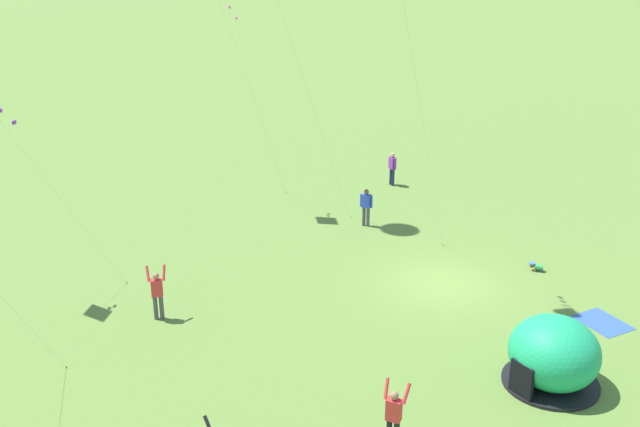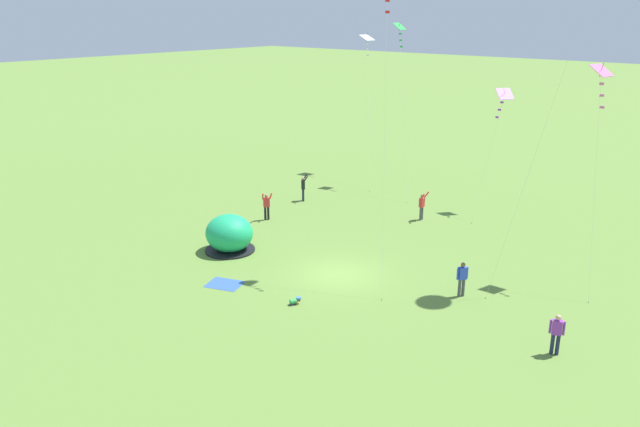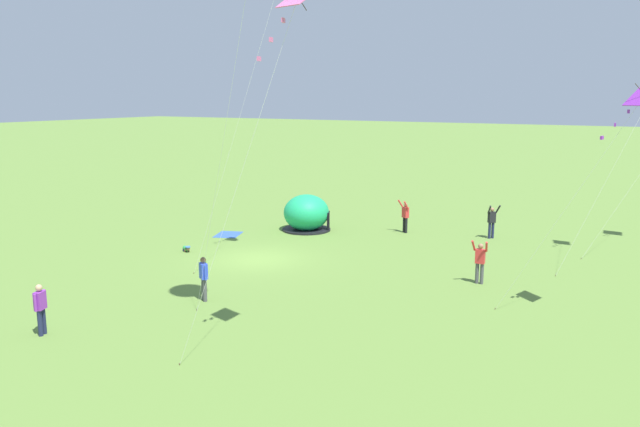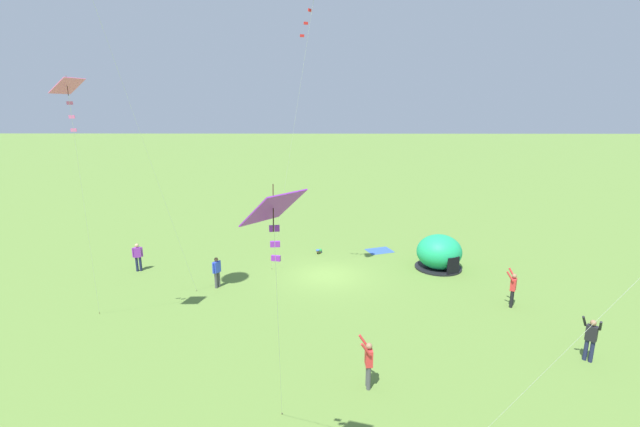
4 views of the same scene
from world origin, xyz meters
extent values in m
plane|color=olive|center=(0.00, 0.00, 0.00)|extent=(300.00, 300.00, 0.00)
ellipsoid|color=#1EAD6B|center=(-6.75, -1.30, 1.05)|extent=(2.70, 2.60, 2.10)
cylinder|color=black|center=(-6.75, -1.30, 0.05)|extent=(2.81, 2.81, 0.10)
cube|color=black|center=(-7.30, -0.15, 0.55)|extent=(0.77, 0.45, 1.10)
cube|color=#3359A5|center=(-3.58, -4.55, 0.01)|extent=(2.04, 1.80, 0.01)
cylinder|color=green|center=(0.55, -4.02, 0.17)|extent=(0.34, 0.38, 0.22)
sphere|color=brown|center=(0.66, -3.79, 0.20)|extent=(0.19, 0.19, 0.19)
cylinder|color=#3F72CC|center=(0.66, -3.79, 0.29)|extent=(0.24, 0.24, 0.06)
cylinder|color=brown|center=(0.51, -3.87, 0.09)|extent=(0.07, 0.07, 0.17)
cylinder|color=brown|center=(0.69, -3.96, 0.09)|extent=(0.07, 0.07, 0.17)
cylinder|color=navy|center=(0.42, -4.09, 0.07)|extent=(0.09, 0.09, 0.13)
cylinder|color=navy|center=(0.57, -4.16, 0.07)|extent=(0.09, 0.09, 0.13)
cylinder|color=black|center=(-8.93, 4.02, 0.44)|extent=(0.15, 0.15, 0.88)
cylinder|color=black|center=(-9.04, 3.85, 0.44)|extent=(0.15, 0.15, 0.88)
cube|color=red|center=(-8.99, 3.94, 1.18)|extent=(0.41, 0.45, 0.60)
sphere|color=#9E7051|center=(-8.99, 3.94, 1.61)|extent=(0.22, 0.22, 0.22)
cylinder|color=red|center=(-8.72, 4.08, 1.64)|extent=(0.38, 0.23, 0.50)
cylinder|color=red|center=(-9.00, 3.63, 1.64)|extent=(0.34, 0.32, 0.50)
cylinder|color=#4C4C51|center=(5.99, 1.66, 0.44)|extent=(0.15, 0.15, 0.88)
cylinder|color=#4C4C51|center=(6.10, 1.83, 0.44)|extent=(0.15, 0.15, 0.88)
cube|color=blue|center=(6.04, 1.74, 1.18)|extent=(0.41, 0.45, 0.60)
sphere|color=brown|center=(6.04, 1.74, 1.61)|extent=(0.22, 0.22, 0.22)
cylinder|color=blue|center=(5.91, 1.53, 1.18)|extent=(0.09, 0.09, 0.58)
cylinder|color=blue|center=(6.18, 1.95, 1.18)|extent=(0.09, 0.09, 0.58)
cylinder|color=#1E2347|center=(11.45, -0.61, 0.44)|extent=(0.15, 0.15, 0.88)
cylinder|color=#1E2347|center=(11.26, -0.67, 0.44)|extent=(0.15, 0.15, 0.88)
cube|color=purple|center=(11.36, -0.64, 1.18)|extent=(0.44, 0.35, 0.60)
sphere|color=tan|center=(11.36, -0.64, 1.61)|extent=(0.22, 0.22, 0.22)
cylinder|color=purple|center=(11.59, -0.56, 1.18)|extent=(0.09, 0.09, 0.58)
cylinder|color=purple|center=(11.12, -0.73, 1.18)|extent=(0.09, 0.09, 0.58)
cylinder|color=#4C4C51|center=(-1.31, 10.41, 0.44)|extent=(0.15, 0.15, 0.88)
cylinder|color=#4C4C51|center=(-1.30, 10.21, 0.44)|extent=(0.15, 0.15, 0.88)
cube|color=red|center=(-1.31, 10.31, 1.18)|extent=(0.26, 0.39, 0.60)
sphere|color=#9E7051|center=(-1.31, 10.31, 1.61)|extent=(0.22, 0.22, 0.22)
cylinder|color=red|center=(-1.17, 10.58, 1.64)|extent=(0.39, 0.17, 0.50)
cylinder|color=red|center=(-1.15, 10.05, 1.64)|extent=(0.39, 0.13, 0.50)
cylinder|color=#1E2347|center=(-10.03, 8.66, 0.44)|extent=(0.15, 0.15, 0.88)
cylinder|color=#1E2347|center=(-9.88, 8.52, 0.44)|extent=(0.15, 0.15, 0.88)
cube|color=black|center=(-9.95, 8.59, 1.18)|extent=(0.44, 0.44, 0.60)
sphere|color=#9E7051|center=(-9.95, 8.59, 1.61)|extent=(0.22, 0.22, 0.22)
cylinder|color=black|center=(-10.04, 8.89, 1.64)|extent=(0.29, 0.36, 0.50)
cylinder|color=black|center=(-9.66, 8.51, 1.64)|extent=(0.36, 0.29, 0.50)
cylinder|color=silver|center=(1.36, 13.81, 3.87)|extent=(0.42, 4.22, 7.74)
cylinder|color=brown|center=(1.57, 11.70, 0.03)|extent=(0.03, 0.03, 0.06)
cube|color=purple|center=(1.15, 15.91, 7.73)|extent=(1.24, 1.27, 0.65)
cylinder|color=#332314|center=(1.15, 15.91, 7.74)|extent=(0.08, 0.62, 0.75)
cube|color=purple|center=(1.19, 15.49, 7.23)|extent=(0.21, 0.09, 0.12)
cube|color=purple|center=(1.23, 15.14, 6.80)|extent=(0.20, 0.08, 0.12)
cube|color=purple|center=(1.26, 14.78, 6.37)|extent=(0.21, 0.10, 0.12)
cylinder|color=silver|center=(2.05, 0.80, 7.21)|extent=(2.73, 3.69, 14.43)
cylinder|color=brown|center=(3.42, -1.04, 0.03)|extent=(0.03, 0.03, 0.06)
cube|color=red|center=(1.11, 2.07, 13.34)|extent=(0.21, 0.13, 0.12)
cube|color=red|center=(1.30, 1.81, 12.83)|extent=(0.21, 0.11, 0.12)
cylinder|color=silver|center=(8.00, 4.74, 7.74)|extent=(1.89, 5.03, 15.48)
cylinder|color=brown|center=(7.06, 2.23, 0.03)|extent=(0.03, 0.03, 0.06)
cylinder|color=silver|center=(10.08, 6.42, 5.13)|extent=(1.73, 3.09, 10.26)
cylinder|color=brown|center=(10.93, 4.88, 0.03)|extent=(0.03, 0.03, 0.06)
cube|color=pink|center=(9.22, 7.96, 10.25)|extent=(1.01, 1.11, 0.53)
cylinder|color=#332314|center=(9.22, 7.96, 10.26)|extent=(0.24, 0.42, 0.69)
cube|color=pink|center=(9.41, 7.62, 9.68)|extent=(0.21, 0.12, 0.12)
cube|color=pink|center=(9.57, 7.33, 9.19)|extent=(0.21, 0.12, 0.12)
cube|color=pink|center=(9.73, 7.04, 8.69)|extent=(0.21, 0.12, 0.12)
cylinder|color=silver|center=(-9.97, 16.32, 5.40)|extent=(4.61, 5.63, 10.80)
cylinder|color=brown|center=(-7.66, 13.51, 0.03)|extent=(0.03, 0.03, 0.06)
cube|color=white|center=(-12.27, 19.13, 10.79)|extent=(1.00, 1.07, 0.43)
cylinder|color=#332314|center=(-12.27, 19.13, 10.80)|extent=(0.26, 0.31, 0.81)
cube|color=white|center=(-11.99, 18.80, 10.32)|extent=(0.20, 0.16, 0.12)
cube|color=white|center=(-11.76, 18.52, 9.91)|extent=(0.19, 0.18, 0.12)
cube|color=white|center=(-11.53, 18.23, 9.50)|extent=(0.18, 0.19, 0.12)
cylinder|color=silver|center=(-6.06, 15.16, 5.88)|extent=(4.09, 4.49, 11.76)
cylinder|color=brown|center=(-4.03, 12.91, 0.03)|extent=(0.03, 0.03, 0.06)
cube|color=green|center=(-8.10, 17.40, 11.76)|extent=(0.74, 0.88, 0.50)
cylinder|color=#332314|center=(-8.10, 17.40, 11.77)|extent=(0.32, 0.35, 0.63)
cube|color=green|center=(-7.82, 17.09, 11.25)|extent=(0.18, 0.18, 0.12)
cube|color=green|center=(-7.58, 16.83, 10.81)|extent=(0.19, 0.18, 0.12)
cube|color=green|center=(-7.34, 16.56, 10.37)|extent=(0.20, 0.17, 0.12)
camera|label=1|loc=(-24.31, 7.86, 12.57)|focal=42.00mm
camera|label=2|loc=(18.15, -23.17, 12.95)|focal=35.00mm
camera|label=3|loc=(23.74, 16.81, 7.75)|focal=35.00mm
camera|label=4|loc=(0.23, 23.40, 9.46)|focal=24.00mm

